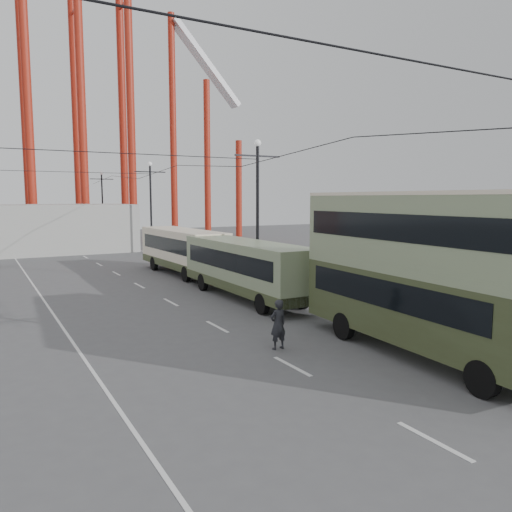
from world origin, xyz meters
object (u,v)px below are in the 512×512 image
single_decker_green (246,266)px  pedestrian (278,324)px  double_decker_bus (426,266)px  single_decker_cream (183,249)px

single_decker_green → pedestrian: bearing=-111.1°
double_decker_bus → single_decker_cream: size_ratio=1.03×
single_decker_green → pedestrian: single_decker_green is taller
pedestrian → single_decker_green: bearing=-116.0°
double_decker_bus → pedestrian: double_decker_bus is taller
single_decker_green → pedestrian: 9.74m
double_decker_bus → single_decker_green: bearing=95.7°
double_decker_bus → pedestrian: size_ratio=5.84×
double_decker_bus → single_decker_cream: 22.79m
single_decker_cream → single_decker_green: bearing=-92.7°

